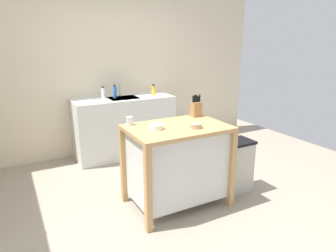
{
  "coord_description": "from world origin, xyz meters",
  "views": [
    {
      "loc": [
        -1.44,
        -2.57,
        1.74
      ],
      "look_at": [
        0.06,
        0.2,
        0.84
      ],
      "focal_mm": 32.09,
      "sensor_mm": 36.0,
      "label": 1
    }
  ],
  "objects_px": {
    "kitchen_island": "(177,161)",
    "knife_block": "(196,108)",
    "sink_faucet": "(120,89)",
    "bottle_hand_soap": "(154,90)",
    "trash_bin": "(236,166)",
    "drinking_cup": "(130,121)",
    "bottle_spray_cleaner": "(103,93)",
    "bowl_ceramic_small": "(157,127)",
    "bottle_dish_soap": "(115,92)",
    "bowl_ceramic_wide": "(196,125)"
  },
  "relations": [
    {
      "from": "sink_faucet",
      "to": "bottle_hand_soap",
      "type": "bearing_deg",
      "value": -19.83
    },
    {
      "from": "kitchen_island",
      "to": "sink_faucet",
      "type": "xyz_separation_m",
      "value": [
        0.03,
        1.83,
        0.52
      ]
    },
    {
      "from": "drinking_cup",
      "to": "trash_bin",
      "type": "height_order",
      "value": "drinking_cup"
    },
    {
      "from": "bowl_ceramic_wide",
      "to": "bottle_spray_cleaner",
      "type": "relative_size",
      "value": 0.71
    },
    {
      "from": "bowl_ceramic_wide",
      "to": "drinking_cup",
      "type": "xyz_separation_m",
      "value": [
        -0.54,
        0.42,
        0.02
      ]
    },
    {
      "from": "bowl_ceramic_small",
      "to": "trash_bin",
      "type": "distance_m",
      "value": 1.16
    },
    {
      "from": "bottle_dish_soap",
      "to": "kitchen_island",
      "type": "bearing_deg",
      "value": -87.26
    },
    {
      "from": "kitchen_island",
      "to": "drinking_cup",
      "type": "height_order",
      "value": "drinking_cup"
    },
    {
      "from": "bottle_hand_soap",
      "to": "sink_faucet",
      "type": "bearing_deg",
      "value": 160.17
    },
    {
      "from": "knife_block",
      "to": "bowl_ceramic_small",
      "type": "bearing_deg",
      "value": -158.61
    },
    {
      "from": "drinking_cup",
      "to": "bottle_spray_cleaner",
      "type": "xyz_separation_m",
      "value": [
        0.16,
        1.48,
        0.06
      ]
    },
    {
      "from": "drinking_cup",
      "to": "sink_faucet",
      "type": "height_order",
      "value": "sink_faucet"
    },
    {
      "from": "trash_bin",
      "to": "bottle_dish_soap",
      "type": "distance_m",
      "value": 2.1
    },
    {
      "from": "bottle_spray_cleaner",
      "to": "trash_bin",
      "type": "bearing_deg",
      "value": -61.12
    },
    {
      "from": "knife_block",
      "to": "bottle_spray_cleaner",
      "type": "distance_m",
      "value": 1.64
    },
    {
      "from": "bottle_spray_cleaner",
      "to": "bowl_ceramic_small",
      "type": "bearing_deg",
      "value": -89.49
    },
    {
      "from": "knife_block",
      "to": "bottle_hand_soap",
      "type": "relative_size",
      "value": 1.49
    },
    {
      "from": "drinking_cup",
      "to": "bottle_spray_cleaner",
      "type": "distance_m",
      "value": 1.49
    },
    {
      "from": "drinking_cup",
      "to": "bottle_spray_cleaner",
      "type": "relative_size",
      "value": 0.48
    },
    {
      "from": "sink_faucet",
      "to": "knife_block",
      "type": "bearing_deg",
      "value": -76.91
    },
    {
      "from": "bowl_ceramic_wide",
      "to": "bottle_spray_cleaner",
      "type": "xyz_separation_m",
      "value": [
        -0.38,
        1.9,
        0.08
      ]
    },
    {
      "from": "kitchen_island",
      "to": "bottle_hand_soap",
      "type": "bearing_deg",
      "value": 72.25
    },
    {
      "from": "bowl_ceramic_wide",
      "to": "bottle_hand_soap",
      "type": "height_order",
      "value": "bottle_hand_soap"
    },
    {
      "from": "kitchen_island",
      "to": "drinking_cup",
      "type": "bearing_deg",
      "value": 146.24
    },
    {
      "from": "bowl_ceramic_small",
      "to": "bottle_spray_cleaner",
      "type": "bearing_deg",
      "value": 90.51
    },
    {
      "from": "kitchen_island",
      "to": "knife_block",
      "type": "height_order",
      "value": "knife_block"
    },
    {
      "from": "bottle_hand_soap",
      "to": "trash_bin",
      "type": "bearing_deg",
      "value": -82.39
    },
    {
      "from": "knife_block",
      "to": "trash_bin",
      "type": "xyz_separation_m",
      "value": [
        0.36,
        -0.33,
        -0.67
      ]
    },
    {
      "from": "trash_bin",
      "to": "bottle_hand_soap",
      "type": "distance_m",
      "value": 1.87
    },
    {
      "from": "bowl_ceramic_small",
      "to": "bottle_spray_cleaner",
      "type": "height_order",
      "value": "bottle_spray_cleaner"
    },
    {
      "from": "bottle_hand_soap",
      "to": "bottle_dish_soap",
      "type": "height_order",
      "value": "bottle_dish_soap"
    },
    {
      "from": "kitchen_island",
      "to": "sink_faucet",
      "type": "distance_m",
      "value": 1.9
    },
    {
      "from": "bowl_ceramic_small",
      "to": "bottle_hand_soap",
      "type": "distance_m",
      "value": 1.82
    },
    {
      "from": "bottle_hand_soap",
      "to": "bottle_dish_soap",
      "type": "distance_m",
      "value": 0.62
    },
    {
      "from": "drinking_cup",
      "to": "bottle_hand_soap",
      "type": "bearing_deg",
      "value": 55.51
    },
    {
      "from": "kitchen_island",
      "to": "knife_block",
      "type": "relative_size",
      "value": 4.08
    },
    {
      "from": "bottle_spray_cleaner",
      "to": "knife_block",
      "type": "bearing_deg",
      "value": -66.54
    },
    {
      "from": "bowl_ceramic_wide",
      "to": "bottle_dish_soap",
      "type": "relative_size",
      "value": 0.65
    },
    {
      "from": "kitchen_island",
      "to": "bottle_hand_soap",
      "type": "xyz_separation_m",
      "value": [
        0.53,
        1.65,
        0.49
      ]
    },
    {
      "from": "sink_faucet",
      "to": "bottle_hand_soap",
      "type": "relative_size",
      "value": 1.28
    },
    {
      "from": "bowl_ceramic_small",
      "to": "bottle_hand_soap",
      "type": "xyz_separation_m",
      "value": [
        0.76,
        1.65,
        0.07
      ]
    },
    {
      "from": "drinking_cup",
      "to": "bowl_ceramic_wide",
      "type": "bearing_deg",
      "value": -37.94
    },
    {
      "from": "kitchen_island",
      "to": "knife_block",
      "type": "bearing_deg",
      "value": 32.29
    },
    {
      "from": "bowl_ceramic_wide",
      "to": "bowl_ceramic_small",
      "type": "xyz_separation_m",
      "value": [
        -0.37,
        0.15,
        0.0
      ]
    },
    {
      "from": "knife_block",
      "to": "trash_bin",
      "type": "distance_m",
      "value": 0.83
    },
    {
      "from": "bowl_ceramic_wide",
      "to": "sink_faucet",
      "type": "relative_size",
      "value": 0.59
    },
    {
      "from": "knife_block",
      "to": "bottle_dish_soap",
      "type": "distance_m",
      "value": 1.55
    },
    {
      "from": "knife_block",
      "to": "drinking_cup",
      "type": "distance_m",
      "value": 0.82
    },
    {
      "from": "bowl_ceramic_small",
      "to": "bottle_hand_soap",
      "type": "bearing_deg",
      "value": 65.09
    },
    {
      "from": "bowl_ceramic_wide",
      "to": "trash_bin",
      "type": "height_order",
      "value": "bowl_ceramic_wide"
    }
  ]
}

